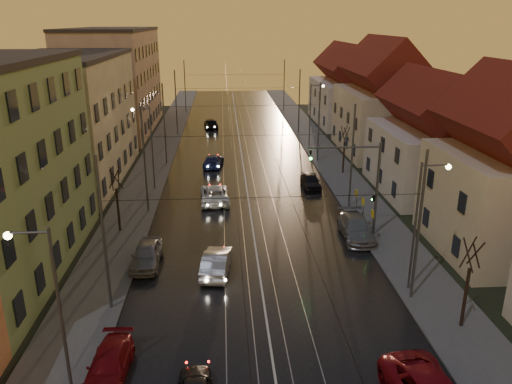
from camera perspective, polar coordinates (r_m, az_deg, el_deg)
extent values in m
cube|color=black|center=(57.94, -1.56, 3.65)|extent=(16.00, 120.00, 0.04)
cube|color=#4C4C4C|center=(58.43, -11.43, 3.46)|extent=(4.00, 120.00, 0.15)
cube|color=#4C4C4C|center=(59.14, 8.18, 3.84)|extent=(4.00, 120.00, 0.15)
cube|color=gray|center=(57.90, -3.74, 3.64)|extent=(0.06, 120.00, 0.03)
cube|color=gray|center=(57.91, -2.33, 3.67)|extent=(0.06, 120.00, 0.03)
cube|color=gray|center=(57.97, -0.80, 3.70)|extent=(0.06, 120.00, 0.03)
cube|color=gray|center=(58.05, 0.61, 3.72)|extent=(0.06, 120.00, 0.03)
cube|color=tan|center=(52.99, -20.79, 7.60)|extent=(10.00, 20.00, 12.00)
cube|color=#997662|center=(75.88, -15.81, 12.00)|extent=(10.00, 24.00, 14.00)
cube|color=beige|center=(38.16, 26.50, -1.20)|extent=(8.50, 10.00, 7.00)
cube|color=beige|center=(49.38, 19.15, 3.44)|extent=(9.00, 12.00, 6.00)
pyramid|color=#5E2015|center=(48.43, 19.74, 8.68)|extent=(9.18, 12.24, 3.20)
cube|color=beige|center=(62.93, 14.10, 7.81)|extent=(9.00, 14.00, 7.50)
pyramid|color=#5E2015|center=(62.13, 14.53, 13.02)|extent=(9.18, 14.28, 4.00)
cube|color=beige|center=(80.09, 10.23, 10.03)|extent=(9.00, 16.00, 6.50)
pyramid|color=#5E2015|center=(79.48, 10.44, 13.59)|extent=(9.18, 16.32, 3.50)
cylinder|color=#595B60|center=(27.88, -17.00, -4.85)|extent=(0.16, 0.16, 9.00)
cylinder|color=#595B60|center=(29.14, 18.11, -3.91)|extent=(0.16, 0.16, 9.00)
cylinder|color=#595B60|center=(41.80, -12.61, 3.47)|extent=(0.16, 0.16, 9.00)
cylinder|color=#595B60|center=(42.65, 10.91, 3.89)|extent=(0.16, 0.16, 9.00)
cylinder|color=#595B60|center=(56.28, -10.43, 7.57)|extent=(0.16, 0.16, 9.00)
cylinder|color=#595B60|center=(56.91, 7.20, 7.86)|extent=(0.16, 0.16, 9.00)
cylinder|color=#595B60|center=(70.97, -9.12, 9.98)|extent=(0.16, 0.16, 9.00)
cylinder|color=#595B60|center=(71.47, 4.96, 10.21)|extent=(0.16, 0.16, 9.00)
cylinder|color=#595B60|center=(88.74, -8.11, 11.81)|extent=(0.16, 0.16, 9.00)
cylinder|color=#595B60|center=(89.14, 3.22, 12.00)|extent=(0.16, 0.16, 9.00)
cylinder|color=#595B60|center=(22.20, -21.35, -13.32)|extent=(0.14, 0.14, 8.00)
cylinder|color=#595B60|center=(20.78, -24.71, -4.25)|extent=(1.60, 0.10, 0.10)
sphere|color=#FFD88C|center=(21.09, -26.50, -4.49)|extent=(0.32, 0.32, 0.32)
cylinder|color=#595B60|center=(30.26, 17.69, -4.04)|extent=(0.14, 0.14, 8.00)
cylinder|color=#595B60|center=(29.35, 19.89, 2.88)|extent=(1.60, 0.10, 0.10)
sphere|color=#FFD88C|center=(29.67, 21.14, 2.70)|extent=(0.32, 0.32, 0.32)
cylinder|color=#595B60|center=(47.70, -11.78, 4.82)|extent=(0.14, 0.14, 8.00)
cylinder|color=#595B60|center=(47.05, -13.07, 9.27)|extent=(1.60, 0.10, 0.10)
sphere|color=#FFD88C|center=(47.19, -13.93, 9.11)|extent=(0.32, 0.32, 0.32)
cylinder|color=#595B60|center=(63.80, 6.20, 8.65)|extent=(0.14, 0.14, 8.00)
cylinder|color=#595B60|center=(63.38, 7.05, 12.02)|extent=(1.60, 0.10, 0.10)
sphere|color=#FFD88C|center=(63.53, 7.70, 11.92)|extent=(0.32, 0.32, 0.32)
cylinder|color=#595B60|center=(37.50, 13.64, 0.15)|extent=(0.20, 0.20, 7.20)
cylinder|color=#595B60|center=(35.90, 10.07, 5.06)|extent=(5.20, 0.14, 0.14)
imported|color=black|center=(35.55, 6.24, 4.11)|extent=(0.15, 0.18, 0.90)
sphere|color=#19FF3F|center=(35.48, 6.27, 3.82)|extent=(0.20, 0.20, 0.20)
cylinder|color=black|center=(39.19, -15.47, -2.06)|extent=(0.18, 0.18, 3.50)
cylinder|color=black|center=(38.40, -15.43, 1.54)|extent=(0.37, 0.92, 1.61)
cylinder|color=black|center=(38.61, -15.86, 1.60)|extent=(0.91, 0.40, 1.61)
cylinder|color=black|center=(38.34, -16.17, 1.45)|extent=(0.37, 0.92, 1.61)
cylinder|color=black|center=(38.14, -15.68, 1.40)|extent=(0.84, 0.54, 1.62)
cylinder|color=black|center=(28.53, 22.77, -11.18)|extent=(0.18, 0.18, 3.50)
cylinder|color=black|center=(27.57, 23.81, -6.43)|extent=(0.37, 0.92, 1.61)
cylinder|color=black|center=(27.55, 23.08, -6.35)|extent=(0.91, 0.40, 1.61)
cylinder|color=black|center=(27.22, 23.08, -6.65)|extent=(0.37, 0.92, 1.61)
cylinder|color=black|center=(27.28, 23.88, -6.71)|extent=(0.84, 0.54, 1.62)
cylinder|color=black|center=(53.15, 9.98, 3.88)|extent=(0.18, 0.18, 3.50)
cylinder|color=black|center=(52.69, 10.37, 6.58)|extent=(0.37, 0.92, 1.61)
cylinder|color=black|center=(52.76, 9.99, 6.62)|extent=(0.91, 0.40, 1.61)
cylinder|color=black|center=(52.42, 9.91, 6.54)|extent=(0.37, 0.92, 1.61)
cylinder|color=black|center=(52.38, 10.33, 6.51)|extent=(0.84, 0.54, 1.62)
imported|color=#AEAFB4|center=(32.29, -4.56, -8.00)|extent=(2.12, 4.70, 1.50)
imported|color=silver|center=(44.55, -4.76, -0.23)|extent=(2.75, 5.46, 1.48)
imported|color=navy|center=(55.46, -4.89, 3.58)|extent=(2.51, 4.86, 1.35)
imported|color=black|center=(75.60, -5.15, 7.82)|extent=(2.41, 4.74, 1.55)
imported|color=maroon|center=(24.79, -16.46, -18.46)|extent=(1.90, 4.34, 1.24)
imported|color=gray|center=(33.94, -12.40, -6.99)|extent=(1.89, 4.50, 1.52)
imported|color=gray|center=(37.91, 11.38, -4.05)|extent=(2.35, 5.39, 1.54)
imported|color=black|center=(48.48, 6.26, 1.29)|extent=(1.68, 4.13, 1.41)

